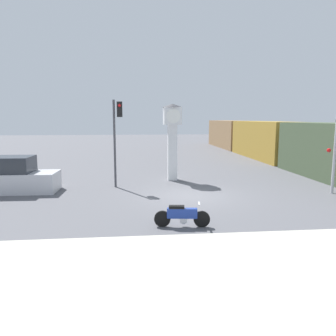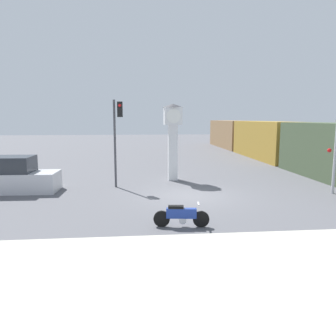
# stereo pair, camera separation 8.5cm
# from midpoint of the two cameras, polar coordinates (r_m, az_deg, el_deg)

# --- Properties ---
(ground_plane) EXTENTS (120.00, 120.00, 0.00)m
(ground_plane) POSITION_cam_midpoint_polar(r_m,az_deg,el_deg) (15.77, 3.55, -4.87)
(ground_plane) COLOR #56565B
(sidewalk_strip) EXTENTS (36.00, 6.00, 0.10)m
(sidewalk_strip) POSITION_cam_midpoint_polar(r_m,az_deg,el_deg) (8.01, 13.92, -18.58)
(sidewalk_strip) COLOR #BCB7A8
(sidewalk_strip) RESTS_ON ground_plane
(motorcycle) EXTENTS (1.90, 0.44, 0.84)m
(motorcycle) POSITION_cam_midpoint_polar(r_m,az_deg,el_deg) (11.28, 2.22, -8.25)
(motorcycle) COLOR black
(motorcycle) RESTS_ON ground_plane
(clock_tower) EXTENTS (1.23, 1.23, 4.53)m
(clock_tower) POSITION_cam_midpoint_polar(r_m,az_deg,el_deg) (19.51, 0.63, 6.67)
(clock_tower) COLOR white
(clock_tower) RESTS_ON ground_plane
(freight_train) EXTENTS (2.80, 34.33, 3.40)m
(freight_train) POSITION_cam_midpoint_polar(r_m,az_deg,el_deg) (32.03, 16.41, 4.74)
(freight_train) COLOR #425138
(freight_train) RESTS_ON ground_plane
(traffic_light) EXTENTS (0.50, 0.35, 4.65)m
(traffic_light) POSITION_cam_midpoint_polar(r_m,az_deg,el_deg) (17.62, -9.03, 6.89)
(traffic_light) COLOR #47474C
(traffic_light) RESTS_ON ground_plane
(railroad_crossing_signal) EXTENTS (0.90, 0.82, 3.91)m
(railroad_crossing_signal) POSITION_cam_midpoint_polar(r_m,az_deg,el_deg) (17.89, 26.97, 2.73)
(railroad_crossing_signal) COLOR #B7B7BC
(railroad_crossing_signal) RESTS_ON ground_plane
(parked_car) EXTENTS (4.24, 1.90, 1.80)m
(parked_car) POSITION_cam_midpoint_polar(r_m,az_deg,el_deg) (18.22, -25.46, -1.46)
(parked_car) COLOR silver
(parked_car) RESTS_ON ground_plane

